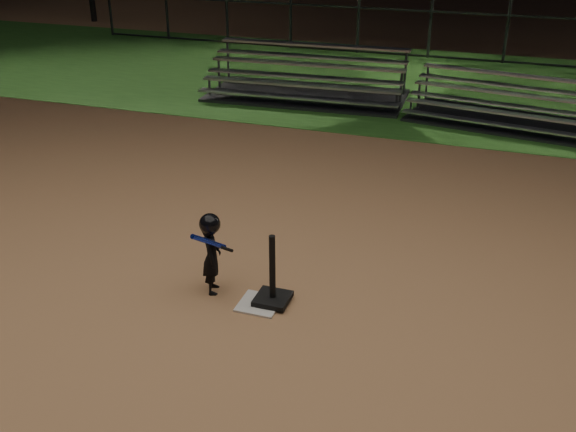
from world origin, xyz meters
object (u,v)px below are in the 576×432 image
at_px(child_batter, 211,251).
at_px(bleacher_right, 501,114).
at_px(bleacher_left, 306,88).
at_px(home_plate, 259,304).
at_px(batting_tee, 273,289).

bearing_deg(child_batter, bleacher_right, -40.96).
height_order(bleacher_left, bleacher_right, bleacher_left).
bearing_deg(home_plate, batting_tee, 34.73).
bearing_deg(bleacher_right, home_plate, -96.91).
height_order(home_plate, child_batter, child_batter).
height_order(home_plate, batting_tee, batting_tee).
height_order(home_plate, bleacher_left, bleacher_left).
bearing_deg(home_plate, bleacher_left, 103.79).
distance_m(batting_tee, child_batter, 0.82).
bearing_deg(bleacher_right, child_batter, -101.28).
distance_m(home_plate, bleacher_right, 7.96).
bearing_deg(batting_tee, home_plate, -145.27).
bearing_deg(home_plate, child_batter, 170.56).
height_order(child_batter, bleacher_right, child_batter).
bearing_deg(batting_tee, bleacher_left, 104.79).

